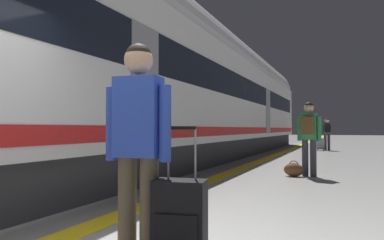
{
  "coord_description": "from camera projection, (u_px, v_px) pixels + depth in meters",
  "views": [
    {
      "loc": [
        1.84,
        -1.87,
        1.08
      ],
      "look_at": [
        -0.77,
        4.06,
        1.24
      ],
      "focal_mm": 32.34,
      "sensor_mm": 36.0,
      "label": 1
    }
  ],
  "objects": [
    {
      "name": "tactile_edge_band",
      "position": [
        253.0,
        159.0,
        12.0
      ],
      "size": [
        0.63,
        80.0,
        0.01
      ],
      "primitive_type": "cube",
      "color": "slate",
      "rests_on": "ground"
    },
    {
      "name": "passenger_near",
      "position": [
        309.0,
        132.0,
        7.77
      ],
      "size": [
        0.52,
        0.35,
        1.68
      ],
      "color": "#383842",
      "rests_on": "ground"
    },
    {
      "name": "rolling_suitcase_foreground",
      "position": [
        180.0,
        224.0,
        2.51
      ],
      "size": [
        0.41,
        0.3,
        1.1
      ],
      "color": "black",
      "rests_on": "ground"
    },
    {
      "name": "safety_line_strip",
      "position": [
        263.0,
        160.0,
        11.87
      ],
      "size": [
        0.36,
        80.0,
        0.01
      ],
      "primitive_type": "cube",
      "color": "yellow",
      "rests_on": "ground"
    },
    {
      "name": "duffel_bag_near",
      "position": [
        294.0,
        170.0,
        7.76
      ],
      "size": [
        0.44,
        0.26,
        0.36
      ],
      "color": "brown",
      "rests_on": "ground"
    },
    {
      "name": "passenger_mid",
      "position": [
        327.0,
        131.0,
        17.06
      ],
      "size": [
        0.48,
        0.37,
        1.59
      ],
      "color": "#383842",
      "rests_on": "ground"
    },
    {
      "name": "suitcase_mid",
      "position": [
        320.0,
        144.0,
        16.95
      ],
      "size": [
        0.44,
        0.38,
        0.6
      ],
      "color": "#9E9EA3",
      "rests_on": "ground"
    },
    {
      "name": "traveller_foreground",
      "position": [
        138.0,
        138.0,
        2.66
      ],
      "size": [
        0.54,
        0.24,
        1.74
      ],
      "color": "brown",
      "rests_on": "ground"
    },
    {
      "name": "high_speed_train",
      "position": [
        185.0,
        84.0,
        11.16
      ],
      "size": [
        2.94,
        31.53,
        4.97
      ],
      "color": "#38383D",
      "rests_on": "ground"
    }
  ]
}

